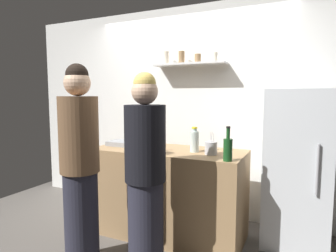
{
  "coord_description": "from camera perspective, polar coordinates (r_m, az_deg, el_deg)",
  "views": [
    {
      "loc": [
        1.32,
        -2.24,
        1.49
      ],
      "look_at": [
        0.04,
        0.51,
        1.18
      ],
      "focal_mm": 31.01,
      "sensor_mm": 36.0,
      "label": 1
    }
  ],
  "objects": [
    {
      "name": "wine_bottle_green_glass",
      "position": [
        2.57,
        11.68,
        -4.34
      ],
      "size": [
        0.08,
        0.08,
        0.3
      ],
      "color": "#19471E",
      "rests_on": "counter"
    },
    {
      "name": "back_wall_assembly",
      "position": [
        3.73,
        4.24,
        2.97
      ],
      "size": [
        4.8,
        0.32,
        2.6
      ],
      "color": "white",
      "rests_on": "ground"
    },
    {
      "name": "person_blonde",
      "position": [
        2.44,
        -4.46,
        -9.73
      ],
      "size": [
        0.34,
        0.34,
        1.69
      ],
      "rotation": [
        0.0,
        0.0,
        4.77
      ],
      "color": "#262633",
      "rests_on": "ground"
    },
    {
      "name": "refrigerator",
      "position": [
        3.17,
        24.02,
        -7.64
      ],
      "size": [
        0.61,
        0.61,
        1.56
      ],
      "color": "silver",
      "rests_on": "ground"
    },
    {
      "name": "utensil_holder",
      "position": [
        2.84,
        8.44,
        -4.31
      ],
      "size": [
        0.12,
        0.12,
        0.22
      ],
      "color": "#B2B2B7",
      "rests_on": "counter"
    },
    {
      "name": "counter",
      "position": [
        3.19,
        -0.0,
        -12.87
      ],
      "size": [
        1.6,
        0.69,
        0.93
      ],
      "primitive_type": "cube",
      "color": "#9E7A51",
      "rests_on": "ground"
    },
    {
      "name": "wine_bottle_pale_glass",
      "position": [
        2.93,
        -4.44,
        -3.08
      ],
      "size": [
        0.07,
        0.07,
        0.28
      ],
      "color": "#B2BFB2",
      "rests_on": "counter"
    },
    {
      "name": "baking_pan",
      "position": [
        3.36,
        -8.7,
        -3.38
      ],
      "size": [
        0.34,
        0.24,
        0.05
      ],
      "primitive_type": "cube",
      "color": "gray",
      "rests_on": "counter"
    },
    {
      "name": "person_brown_jacket",
      "position": [
        2.67,
        -16.93,
        -7.54
      ],
      "size": [
        0.34,
        0.34,
        1.77
      ],
      "rotation": [
        0.0,
        0.0,
        5.96
      ],
      "color": "#262633",
      "rests_on": "ground"
    },
    {
      "name": "water_bottle_plastic",
      "position": [
        2.94,
        5.23,
        -2.93
      ],
      "size": [
        0.09,
        0.09,
        0.25
      ],
      "color": "silver",
      "rests_on": "counter"
    }
  ]
}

